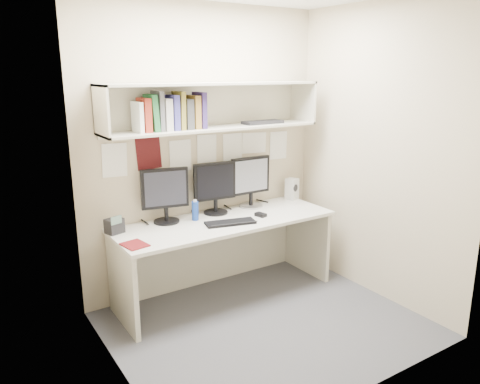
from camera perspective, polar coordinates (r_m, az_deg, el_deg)
floor at (r=3.98m, az=3.23°, el=-15.87°), size 2.40×2.00×0.01m
wall_back at (r=4.34m, az=-4.33°, el=5.03°), size 2.40×0.02×2.60m
wall_front at (r=2.79m, az=15.77°, el=-0.88°), size 2.40×0.02×2.60m
wall_left at (r=2.98m, az=-15.44°, el=0.09°), size 0.02×2.00×2.60m
wall_right at (r=4.32m, az=16.52°, el=4.42°), size 0.02×2.00×2.60m
desk at (r=4.31m, az=-1.83°, el=-7.98°), size 2.00×0.70×0.73m
overhead_hutch at (r=4.17m, az=-3.50°, el=10.46°), size 2.00×0.38×0.40m
pinned_papers at (r=4.34m, az=-4.28°, el=4.36°), size 1.92×0.01×0.48m
monitor_left at (r=4.09m, az=-9.12°, el=-0.15°), size 0.41×0.23×0.48m
monitor_center at (r=4.30m, az=-3.08°, el=0.74°), size 0.41×0.23×0.48m
monitor_right at (r=4.51m, az=1.29°, el=1.47°), size 0.42×0.23×0.49m
keyboard at (r=4.06m, az=-1.19°, el=-3.76°), size 0.46×0.25×0.02m
mouse at (r=4.26m, az=2.53°, el=-2.79°), size 0.09×0.11×0.03m
speaker at (r=4.84m, az=6.35°, el=0.39°), size 0.14×0.14×0.22m
blue_bottle at (r=4.15m, az=-5.49°, el=-2.26°), size 0.06×0.06×0.19m
maroon_notebook at (r=3.66m, az=-12.72°, el=-6.29°), size 0.19×0.22×0.01m
desk_phone at (r=3.95m, az=-15.06°, el=-3.99°), size 0.16×0.15×0.16m
book_stack at (r=3.94m, az=-8.48°, el=9.52°), size 0.60×0.20×0.32m
hutch_tray at (r=4.38m, az=2.78°, el=8.50°), size 0.40×0.16×0.03m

